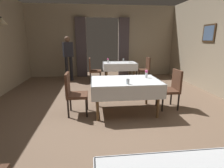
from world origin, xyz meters
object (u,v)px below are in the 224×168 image
Objects in this scene: dining_table_mid at (125,84)px; dining_table_far at (119,65)px; person_waiter_by_doorway at (68,55)px; flower_vase_mid at (146,74)px; flower_vase_far at (108,60)px; glass_mid_b at (128,81)px; chair_far_left at (93,69)px; plate_far_b at (130,63)px; chair_mid_left at (74,92)px; chair_mid_right at (171,87)px; chair_far_right at (145,68)px; glass_far_c at (123,60)px.

dining_table_mid and dining_table_far have the same top height.
flower_vase_mid is at bearing -54.79° from person_waiter_by_doorway.
flower_vase_far reaches higher than dining_table_far.
person_waiter_by_doorway is at bearing 114.53° from glass_mid_b.
dining_table_far is at bearing 84.01° from dining_table_mid.
person_waiter_by_doorway is at bearing 158.00° from chair_far_left.
dining_table_mid is 2.92m from dining_table_far.
person_waiter_by_doorway is (-1.95, 0.31, 0.37)m from dining_table_far.
flower_vase_far is 0.91× the size of plate_far_b.
person_waiter_by_doorway reaches higher than chair_mid_left.
flower_vase_far is at bearing 92.44° from glass_mid_b.
plate_far_b is (1.83, 2.71, 0.24)m from chair_mid_left.
flower_vase_far is at bearing 177.64° from plate_far_b.
plate_far_b is at bearing 75.48° from dining_table_mid.
dining_table_mid is 1.61× the size of chair_mid_right.
glass_mid_b is at bearing -17.61° from chair_mid_left.
plate_far_b is (0.85, -0.03, -0.09)m from flower_vase_far.
chair_far_right is 8.43× the size of glass_far_c.
chair_mid_right is at bearing -93.82° from chair_far_right.
chair_far_left is at bearing 114.52° from flower_vase_mid.
person_waiter_by_doorway reaches higher than dining_table_far.
glass_far_c is at bearing 89.92° from flower_vase_mid.
glass_far_c is at bearing 62.93° from chair_mid_left.
flower_vase_mid reaches higher than chair_mid_left.
chair_mid_left is 0.54× the size of person_waiter_by_doorway.
chair_mid_right is 3.29m from chair_far_left.
chair_mid_left is at bearing -80.96° from person_waiter_by_doorway.
plate_far_b is 0.56m from glass_far_c.
flower_vase_far is (0.56, -0.09, 0.33)m from chair_far_left.
glass_mid_b is at bearing -112.59° from chair_far_right.
dining_table_far is 3.28m from glass_mid_b.
chair_mid_right is 5.19× the size of flower_vase_far.
glass_mid_b is at bearing -95.64° from dining_table_far.
chair_far_left is at bearing -179.49° from chair_far_right.
flower_vase_mid is at bearing -106.47° from chair_far_right.
person_waiter_by_doorway is at bearing 99.04° from chair_mid_left.
glass_mid_b is 3.63m from glass_far_c.
chair_far_left is at bearing 102.22° from glass_mid_b.
chair_mid_right is at bearing -80.55° from plate_far_b.
dining_table_mid is 1.61× the size of chair_mid_left.
dining_table_mid is at bearing -99.16° from glass_far_c.
chair_mid_right is at bearing -73.48° from dining_table_far.
flower_vase_mid reaches higher than chair_far_right.
flower_vase_far is 0.86m from plate_far_b.
flower_vase_mid is 3.09m from glass_far_c.
dining_table_far is at bearing 84.36° from glass_mid_b.
chair_far_left reaches higher than plate_far_b.
glass_far_c is at bearing 18.26° from chair_far_left.
chair_far_right is 4.96× the size of flower_vase_mid.
plate_far_b is (0.40, -0.20, 0.10)m from dining_table_far.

